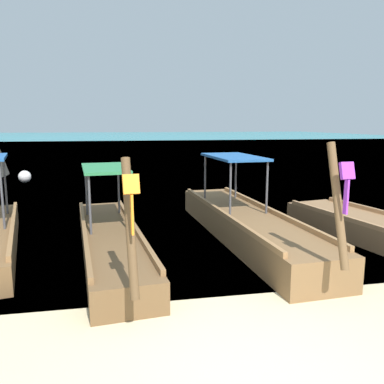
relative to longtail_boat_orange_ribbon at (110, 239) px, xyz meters
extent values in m
plane|color=teal|center=(1.65, 57.60, -0.31)|extent=(120.00, 120.00, 0.00)
cube|color=#996C3F|center=(-2.03, 0.66, 0.24)|extent=(1.07, 4.59, 0.10)
cylinder|color=#4C4C51|center=(-2.16, 0.51, 0.90)|extent=(0.06, 0.06, 1.41)
cylinder|color=#4C4C51|center=(-2.48, 2.00, 0.90)|extent=(0.06, 0.06, 1.41)
cube|color=brown|center=(0.00, 0.00, -0.07)|extent=(1.75, 5.96, 0.49)
cube|color=brown|center=(-0.50, -0.06, 0.23)|extent=(0.69, 5.38, 0.10)
cube|color=brown|center=(0.50, 0.06, 0.23)|extent=(0.69, 5.38, 0.10)
cylinder|color=brown|center=(0.34, -3.04, 1.05)|extent=(0.19, 0.67, 1.77)
cube|color=orange|center=(0.36, -3.22, 1.63)|extent=(0.21, 0.15, 0.25)
cube|color=orange|center=(0.37, -3.24, 1.26)|extent=(0.04, 0.08, 0.51)
cylinder|color=#4C4C51|center=(-0.36, -0.19, 0.77)|extent=(0.06, 0.06, 1.19)
cylinder|color=#4C4C51|center=(0.40, -0.10, 0.77)|extent=(0.06, 0.06, 1.19)
cylinder|color=#4C4C51|center=(-0.56, 1.56, 0.77)|extent=(0.06, 0.06, 1.19)
cylinder|color=#4C4C51|center=(0.20, 1.65, 0.77)|extent=(0.06, 0.06, 1.19)
cube|color=#2D844C|center=(-0.08, 0.73, 1.40)|extent=(1.14, 2.05, 0.06)
cube|color=brown|center=(3.09, 0.53, 0.00)|extent=(1.72, 6.74, 0.62)
cube|color=#9F7246|center=(2.49, 0.49, 0.36)|extent=(0.50, 6.12, 0.10)
cube|color=#9F7246|center=(3.68, 0.57, 0.36)|extent=(0.50, 6.12, 0.10)
cylinder|color=brown|center=(3.32, -2.91, 1.19)|extent=(0.16, 0.65, 1.81)
cube|color=purple|center=(3.33, -3.06, 1.71)|extent=(0.21, 0.14, 0.25)
cube|color=purple|center=(3.33, -3.08, 1.35)|extent=(0.04, 0.08, 0.49)
cylinder|color=#4C4C51|center=(2.65, 0.33, 0.91)|extent=(0.05, 0.05, 1.21)
cylinder|color=#4C4C51|center=(3.54, 0.39, 0.91)|extent=(0.05, 0.05, 1.21)
cylinder|color=#4C4C51|center=(2.52, 2.33, 0.91)|extent=(0.05, 0.05, 1.21)
cylinder|color=#4C4C51|center=(3.40, 2.39, 0.91)|extent=(0.05, 0.05, 1.21)
cube|color=#235BA3|center=(3.03, 1.36, 1.54)|extent=(1.23, 2.27, 0.06)
cube|color=olive|center=(6.00, -0.41, -0.07)|extent=(2.35, 5.49, 0.49)
cube|color=#AF7F52|center=(5.38, -0.53, 0.23)|extent=(1.03, 4.83, 0.10)
sphere|color=white|center=(-4.03, 10.80, -0.03)|extent=(0.56, 0.56, 0.56)
camera|label=1|loc=(0.23, -7.94, 2.36)|focal=36.50mm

